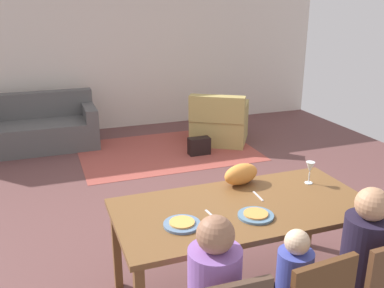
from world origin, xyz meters
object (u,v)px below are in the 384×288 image
Objects in this scene: dining_table at (244,214)px; wine_glass at (310,168)px; plate_near_child at (256,216)px; dining_chair_woman at (378,288)px; handbag at (199,146)px; couch at (35,129)px; armchair at (219,123)px; cat at (241,174)px; plate_near_man at (182,224)px; person_woman at (358,270)px.

wine_glass reaches higher than dining_table.
plate_near_child is (0.00, -0.18, 0.08)m from dining_table.
dining_chair_woman is (-0.16, -1.00, -0.40)m from wine_glass.
wine_glass is 0.58× the size of handbag.
couch reaches higher than handbag.
dining_chair_woman reaches higher than armchair.
dining_chair_woman is 2.72× the size of handbag.
couch is at bearing 108.95° from dining_table.
couch is (-1.60, 3.87, -0.54)m from cat.
couch reaches higher than dining_table.
handbag is (1.34, 3.19, -0.64)m from plate_near_man.
plate_near_man is at bearing -117.08° from armchair.
wine_glass is 1.09m from dining_chair_woman.
armchair is (0.83, 4.17, -0.19)m from person_woman.
handbag is at bearing 75.78° from plate_near_child.
person_woman reaches higher than wine_glass.
plate_near_child is 0.29× the size of dining_chair_woman.
plate_near_man is 0.52m from plate_near_child.
person_woman is 5.26m from couch.
plate_near_child is at bearing -119.87° from cat.
armchair is 3.68× the size of handbag.
armchair is (0.83, 4.35, -0.17)m from dining_chair_woman.
wine_glass is 0.21× the size of dining_chair_woman.
person_woman reaches higher than dining_chair_woman.
person_woman is 4.26m from armchair.
wine_glass reaches higher than cat.
person_woman reaches higher than dining_table.
plate_near_man is 3.52m from handbag.
dining_chair_woman is at bearing -100.75° from armchair.
person_woman is at bearing -51.20° from dining_table.
dining_table is 7.55× the size of plate_near_child.
dining_table is 5.90× the size of handbag.
plate_near_man is 1.00× the size of plate_near_child.
wine_glass is at bearing -62.25° from couch.
plate_near_man is 4.12m from armchair.
person_woman is 3.47× the size of handbag.
couch is (-1.97, 4.88, -0.21)m from person_woman.
couch is (-0.93, 4.35, -0.47)m from plate_near_man.
couch is 5.77× the size of handbag.
wine_glass is at bearing 80.98° from dining_chair_woman.
handbag is (0.67, 2.71, -0.71)m from cat.
plate_near_man is 1.28m from dining_chair_woman.
armchair is at bearing 41.05° from handbag.
plate_near_child is 0.23× the size of person_woman.
dining_chair_woman is 0.18m from person_woman.
dining_chair_woman reaches higher than dining_table.
dining_chair_woman is at bearing -33.94° from plate_near_man.
plate_near_child is 3.42m from handbag.
cat is 3.43m from armchair.
dining_chair_woman reaches higher than couch.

